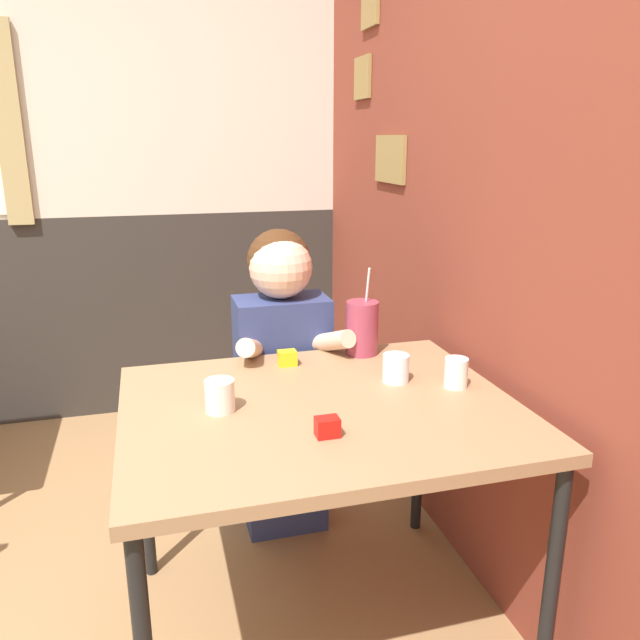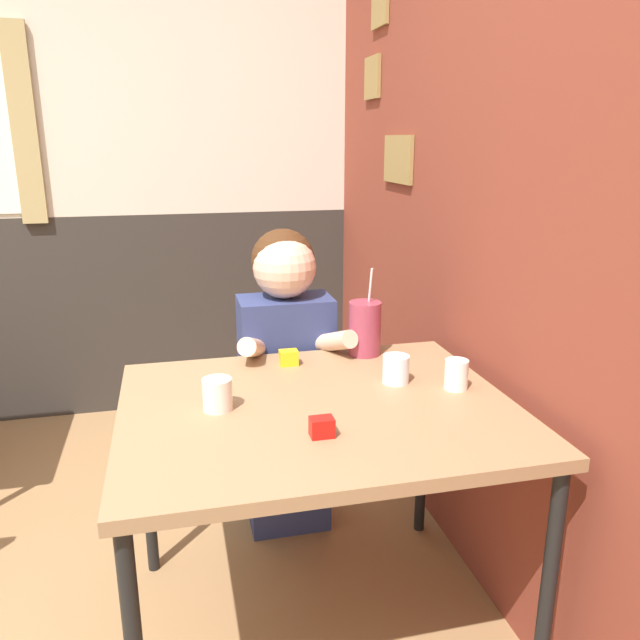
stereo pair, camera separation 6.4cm
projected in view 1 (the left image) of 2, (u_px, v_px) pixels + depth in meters
name	position (u px, v px, depth m)	size (l,w,h in m)	color
brick_wall_right	(426.00, 175.00, 2.42)	(0.08, 4.31, 2.70)	brown
back_wall	(49.00, 165.00, 3.12)	(5.92, 0.09, 2.70)	beige
main_table	(320.00, 424.00, 1.78)	(1.10, 0.91, 0.77)	#93704C
person_seated	(282.00, 372.00, 2.33)	(0.42, 0.42, 1.18)	navy
cocktail_pitcher	(362.00, 328.00, 2.15)	(0.11, 0.11, 0.31)	#99384C
glass_near_pitcher	(396.00, 368.00, 1.91)	(0.08, 0.08, 0.09)	silver
glass_center	(456.00, 373.00, 1.87)	(0.07, 0.07, 0.09)	silver
glass_far_side	(220.00, 396.00, 1.70)	(0.08, 0.08, 0.09)	silver
condiment_ketchup	(327.00, 427.00, 1.56)	(0.06, 0.04, 0.05)	#B7140F
condiment_mustard	(287.00, 358.00, 2.05)	(0.06, 0.04, 0.05)	yellow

